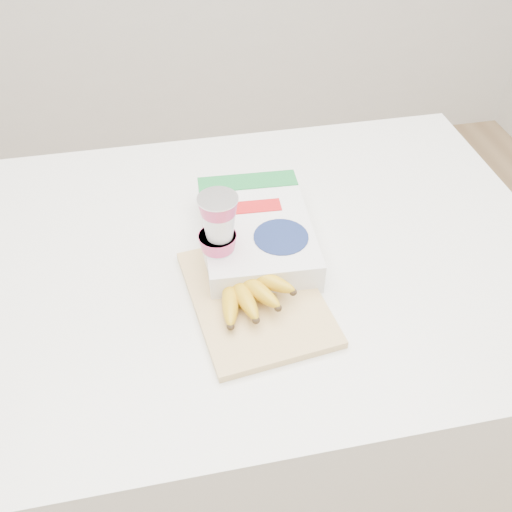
% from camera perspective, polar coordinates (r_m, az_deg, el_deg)
% --- Properties ---
extents(room, '(4.00, 4.00, 4.00)m').
position_cam_1_polar(room, '(0.97, -3.75, 14.24)').
color(room, tan).
rests_on(room, ground).
extents(table, '(1.37, 0.91, 1.03)m').
position_cam_1_polar(table, '(1.56, -2.34, -13.85)').
color(table, white).
rests_on(table, ground).
extents(cutting_board, '(0.27, 0.34, 0.02)m').
position_cam_1_polar(cutting_board, '(1.07, -0.02, -4.15)').
color(cutting_board, '#E7BE7E').
rests_on(cutting_board, table).
extents(bananas, '(0.15, 0.17, 0.06)m').
position_cam_1_polar(bananas, '(1.04, -1.07, -3.16)').
color(bananas, '#382816').
rests_on(bananas, cutting_board).
extents(yogurt_stack, '(0.08, 0.08, 0.17)m').
position_cam_1_polar(yogurt_stack, '(1.05, -3.78, 2.36)').
color(yogurt_stack, white).
rests_on(yogurt_stack, cutting_board).
extents(cereal_box, '(0.23, 0.33, 0.07)m').
position_cam_1_polar(cereal_box, '(1.16, 0.02, 2.47)').
color(cereal_box, silver).
rests_on(cereal_box, table).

